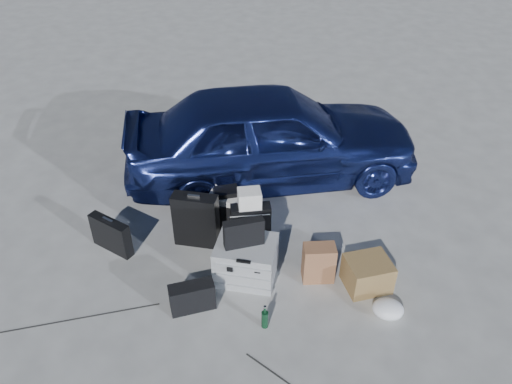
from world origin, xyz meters
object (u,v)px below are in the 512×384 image
at_px(green_bottle, 265,317).
at_px(cardboard_box, 367,274).
at_px(pelican_case, 246,260).
at_px(car, 271,135).
at_px(duffel_bag, 228,212).
at_px(suitcase_left, 196,220).
at_px(briefcase, 111,235).
at_px(suitcase_right, 251,225).

bearing_deg(green_bottle, cardboard_box, 31.10).
relative_size(pelican_case, cardboard_box, 1.39).
bearing_deg(cardboard_box, green_bottle, -148.90).
relative_size(car, duffel_bag, 5.47).
bearing_deg(green_bottle, duffel_bag, 109.32).
bearing_deg(car, suitcase_left, 138.43).
xyz_separation_m(briefcase, duffel_bag, (1.21, 0.54, -0.03)).
distance_m(suitcase_left, green_bottle, 1.41).
distance_m(pelican_case, briefcase, 1.53).
bearing_deg(pelican_case, suitcase_left, 147.70).
relative_size(briefcase, duffel_bag, 0.76).
relative_size(briefcase, green_bottle, 2.00).
bearing_deg(duffel_bag, suitcase_left, -146.08).
height_order(cardboard_box, green_bottle, cardboard_box).
bearing_deg(green_bottle, pelican_case, 109.67).
xyz_separation_m(duffel_bag, green_bottle, (0.52, -1.49, -0.04)).
distance_m(suitcase_right, duffel_bag, 0.46).
distance_m(suitcase_right, cardboard_box, 1.34).
distance_m(suitcase_left, cardboard_box, 1.90).
xyz_separation_m(car, suitcase_right, (-0.15, -1.36, -0.37)).
xyz_separation_m(suitcase_left, suitcase_right, (0.60, 0.03, -0.06)).
height_order(briefcase, suitcase_left, suitcase_left).
bearing_deg(cardboard_box, briefcase, 172.77).
distance_m(pelican_case, cardboard_box, 1.23).
bearing_deg(car, green_bottle, 168.33).
distance_m(briefcase, suitcase_right, 1.53).
distance_m(pelican_case, suitcase_left, 0.77).
height_order(suitcase_left, duffel_bag, suitcase_left).
distance_m(car, green_bottle, 2.57).
bearing_deg(pelican_case, duffel_bag, 115.75).
relative_size(suitcase_right, green_bottle, 2.00).
bearing_deg(suitcase_right, cardboard_box, -35.18).
bearing_deg(briefcase, car, 72.14).
relative_size(cardboard_box, green_bottle, 1.66).
xyz_separation_m(car, pelican_case, (-0.16, -1.87, -0.41)).
xyz_separation_m(pelican_case, duffel_bag, (-0.29, 0.84, -0.05)).
bearing_deg(suitcase_left, car, 68.23).
bearing_deg(suitcase_right, duffel_bag, 120.96).
xyz_separation_m(briefcase, green_bottle, (1.73, -0.95, -0.07)).
height_order(duffel_bag, green_bottle, duffel_bag).
bearing_deg(cardboard_box, pelican_case, 177.85).
height_order(suitcase_left, suitcase_right, suitcase_left).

